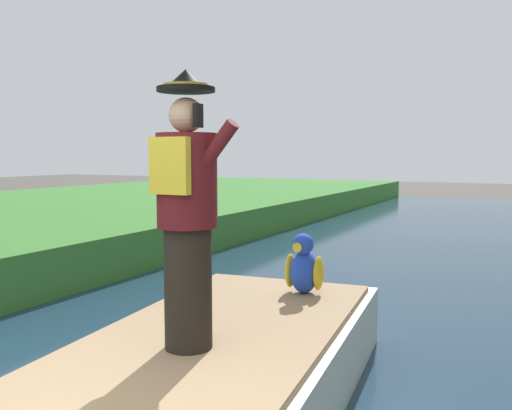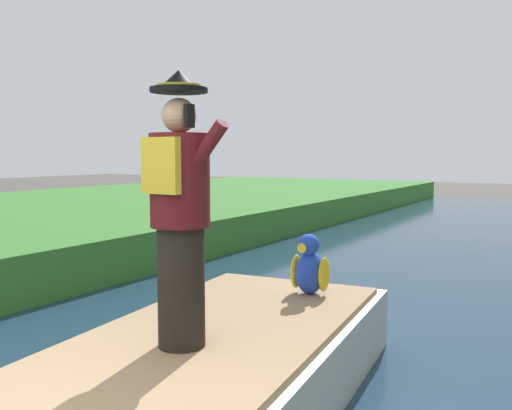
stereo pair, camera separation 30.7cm
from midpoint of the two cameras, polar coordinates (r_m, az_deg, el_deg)
boat at (r=4.22m, az=-6.99°, el=-17.23°), size 2.25×4.37×0.61m
person_pirate at (r=3.70m, az=-9.44°, el=-0.67°), size 0.61×0.42×1.85m
parrot_plush at (r=5.23m, az=3.28°, el=-6.43°), size 0.36×0.35×0.57m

